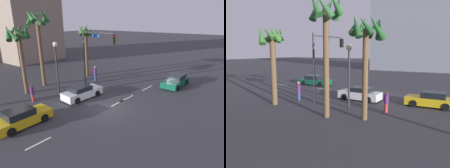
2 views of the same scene
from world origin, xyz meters
TOP-DOWN VIEW (x-y plane):
  - ground_plane at (0.00, 0.00)m, footprint 220.00×220.00m
  - lane_stripe_2 at (-6.87, 0.00)m, footprint 1.85×0.14m
  - lane_stripe_3 at (1.50, 0.00)m, footprint 1.93×0.14m
  - lane_stripe_4 at (3.03, 0.00)m, footprint 2.42×0.14m
  - lane_stripe_5 at (7.24, 0.00)m, footprint 2.26×0.14m
  - lane_stripe_6 at (14.71, 0.00)m, footprint 2.38×0.14m
  - car_0 at (-6.38, 3.06)m, footprint 4.24×1.90m
  - car_1 at (10.18, -2.23)m, footprint 4.67×2.01m
  - car_2 at (0.24, 3.65)m, footprint 4.34×1.95m
  - traffic_signal at (3.54, 5.18)m, footprint 0.62×5.18m
  - streetlamp at (-0.20, 7.05)m, footprint 0.56×0.56m
  - pedestrian_0 at (-3.47, 6.76)m, footprint 0.39×0.39m
  - pedestrian_1 at (5.54, 6.92)m, footprint 0.47×0.47m
  - palm_tree_1 at (6.36, 9.43)m, footprint 2.43×2.52m
  - palm_tree_2 at (-0.01, 10.28)m, footprint 2.57×2.76m
  - palm_tree_3 at (-2.81, 9.45)m, footprint 2.64×2.50m
  - building_2 at (7.55, 30.58)m, footprint 11.39×15.99m

SIDE VIEW (x-z plane):
  - ground_plane at x=0.00m, z-range 0.00..0.00m
  - lane_stripe_2 at x=-6.87m, z-range 0.00..0.01m
  - lane_stripe_3 at x=1.50m, z-range 0.00..0.01m
  - lane_stripe_4 at x=3.03m, z-range 0.00..0.01m
  - lane_stripe_5 at x=7.24m, z-range 0.00..0.01m
  - lane_stripe_6 at x=14.71m, z-range 0.00..0.01m
  - car_2 at x=0.24m, z-range -0.04..1.30m
  - car_0 at x=-6.38m, z-range -0.05..1.33m
  - car_1 at x=10.18m, z-range -0.05..1.34m
  - pedestrian_0 at x=-3.47m, z-range 0.04..1.75m
  - pedestrian_1 at x=5.54m, z-range 0.05..1.98m
  - streetlamp at x=-0.20m, z-range 1.16..6.70m
  - traffic_signal at x=3.54m, z-range 1.17..7.81m
  - palm_tree_1 at x=6.36m, z-range 1.63..8.90m
  - palm_tree_3 at x=-2.81m, z-range 2.05..9.52m
  - palm_tree_2 at x=-0.01m, z-range 2.22..11.35m
  - building_2 at x=7.55m, z-range 0.00..18.38m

